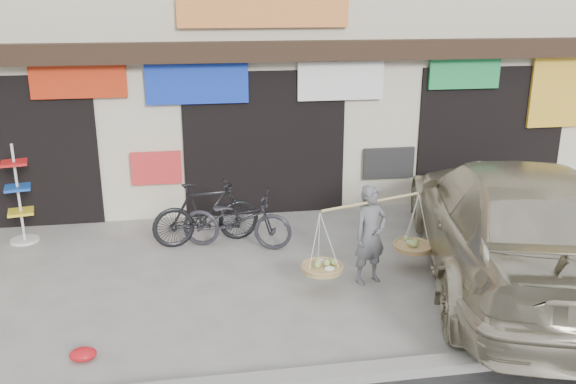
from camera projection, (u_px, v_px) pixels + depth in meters
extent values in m
plane|color=gray|center=(299.00, 295.00, 8.45)|extent=(70.00, 70.00, 0.00)
cube|color=gray|center=(332.00, 376.00, 6.55)|extent=(70.00, 0.25, 0.12)
cube|color=beige|center=(246.00, 19.00, 13.50)|extent=(14.00, 6.00, 7.00)
cube|color=black|center=(265.00, 51.00, 10.68)|extent=(14.00, 0.35, 0.35)
cube|color=black|center=(13.00, 150.00, 10.86)|extent=(3.00, 0.60, 2.70)
cube|color=black|center=(263.00, 141.00, 11.57)|extent=(3.00, 0.60, 2.70)
cube|color=black|center=(484.00, 133.00, 12.27)|extent=(3.00, 0.60, 2.70)
cube|color=red|center=(79.00, 81.00, 10.37)|extent=(1.60, 0.08, 0.60)
cube|color=#1433B8|center=(197.00, 84.00, 10.72)|extent=(1.80, 0.08, 0.70)
cube|color=white|center=(341.00, 81.00, 11.13)|extent=(1.60, 0.08, 0.70)
cube|color=#209048|center=(464.00, 73.00, 11.48)|extent=(1.40, 0.08, 0.60)
cube|color=gold|center=(559.00, 91.00, 11.91)|extent=(1.20, 0.08, 1.40)
cube|color=red|center=(156.00, 168.00, 11.05)|extent=(0.90, 0.08, 0.60)
cube|color=#252525|center=(389.00, 163.00, 11.77)|extent=(1.00, 0.08, 0.60)
cube|color=orange|center=(264.00, 13.00, 10.54)|extent=(3.00, 0.08, 0.50)
imported|color=slate|center=(370.00, 235.00, 8.66)|extent=(0.61, 0.50, 1.45)
cylinder|color=tan|center=(372.00, 202.00, 8.51)|extent=(1.57, 0.57, 0.04)
cylinder|color=tan|center=(322.00, 268.00, 8.40)|extent=(0.56, 0.56, 0.07)
ellipsoid|color=#A5BF66|center=(322.00, 264.00, 8.39)|extent=(0.39, 0.39, 0.10)
cylinder|color=tan|center=(413.00, 247.00, 9.13)|extent=(0.56, 0.56, 0.07)
ellipsoid|color=#A5BF66|center=(413.00, 243.00, 9.11)|extent=(0.39, 0.39, 0.10)
imported|color=black|center=(206.00, 213.00, 10.10)|extent=(1.86, 0.81, 1.08)
imported|color=#2B2A2F|center=(237.00, 220.00, 9.96)|extent=(1.94, 1.17, 0.96)
imported|color=#BEB699|center=(514.00, 222.00, 8.68)|extent=(4.04, 6.58, 1.78)
cube|color=black|center=(474.00, 186.00, 11.54)|extent=(1.66, 0.55, 0.45)
cube|color=silver|center=(473.00, 189.00, 11.65)|extent=(0.44, 0.14, 0.12)
cylinder|color=silver|center=(25.00, 240.00, 10.34)|extent=(0.47, 0.47, 0.04)
cylinder|color=silver|center=(18.00, 194.00, 10.09)|extent=(0.04, 0.04, 1.70)
cube|color=yellow|center=(21.00, 212.00, 10.18)|extent=(0.47, 0.47, 0.04)
cube|color=#194CB2|center=(17.00, 188.00, 10.05)|extent=(0.47, 0.47, 0.04)
cube|color=red|center=(14.00, 163.00, 9.93)|extent=(0.47, 0.47, 0.04)
ellipsoid|color=red|center=(83.00, 354.00, 6.93)|extent=(0.31, 0.25, 0.14)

